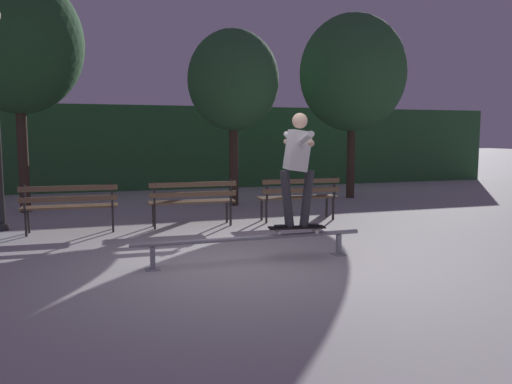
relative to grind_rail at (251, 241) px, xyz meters
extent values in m
plane|color=#ADAAA8|center=(0.00, -0.08, -0.28)|extent=(90.00, 90.00, 0.00)
cube|color=#2D5B33|center=(0.00, 9.98, 1.01)|extent=(24.00, 1.20, 2.59)
cylinder|color=gray|center=(0.00, 0.00, 0.04)|extent=(3.19, 0.06, 0.06)
cube|color=gray|center=(-1.31, 0.00, -0.13)|extent=(0.06, 0.06, 0.29)
cube|color=gray|center=(-1.31, 0.00, -0.27)|extent=(0.18, 0.18, 0.01)
cube|color=gray|center=(1.31, 0.00, -0.13)|extent=(0.06, 0.06, 0.29)
cube|color=gray|center=(1.31, 0.00, -0.27)|extent=(0.18, 0.18, 0.01)
cube|color=black|center=(0.66, 0.00, 0.15)|extent=(0.80, 0.31, 0.02)
cube|color=black|center=(0.66, 0.00, 0.16)|extent=(0.78, 0.30, 0.00)
cube|color=#9E9EA3|center=(0.92, -0.04, 0.13)|extent=(0.07, 0.18, 0.02)
cube|color=#9E9EA3|center=(0.40, 0.04, 0.13)|extent=(0.07, 0.18, 0.02)
cylinder|color=beige|center=(0.91, -0.12, 0.10)|extent=(0.06, 0.04, 0.05)
cylinder|color=beige|center=(0.93, 0.04, 0.10)|extent=(0.06, 0.04, 0.05)
cylinder|color=beige|center=(0.39, -0.04, 0.10)|extent=(0.06, 0.04, 0.05)
cylinder|color=beige|center=(0.41, 0.12, 0.10)|extent=(0.06, 0.04, 0.05)
cube|color=black|center=(0.84, -0.03, 0.18)|extent=(0.27, 0.14, 0.03)
cube|color=black|center=(0.48, 0.03, 0.18)|extent=(0.27, 0.14, 0.03)
cylinder|color=#333338|center=(0.80, -0.02, 0.55)|extent=(0.22, 0.15, 0.79)
cylinder|color=#333338|center=(0.52, 0.02, 0.55)|extent=(0.22, 0.15, 0.79)
cube|color=silver|center=(0.66, 0.00, 1.21)|extent=(0.38, 0.40, 0.57)
cylinder|color=silver|center=(0.60, -0.38, 1.37)|extent=(0.17, 0.61, 0.21)
cylinder|color=silver|center=(0.72, 0.38, 1.37)|extent=(0.17, 0.61, 0.21)
sphere|color=beige|center=(0.56, -0.65, 1.32)|extent=(0.09, 0.09, 0.09)
sphere|color=beige|center=(0.76, 0.65, 1.32)|extent=(0.09, 0.09, 0.09)
sphere|color=beige|center=(0.69, 0.00, 1.61)|extent=(0.21, 0.21, 0.21)
cube|color=#282623|center=(-1.66, 3.08, -0.06)|extent=(0.04, 0.04, 0.44)
cube|color=#282623|center=(-1.67, 2.76, -0.06)|extent=(0.04, 0.04, 0.44)
cube|color=#282623|center=(-1.67, 2.72, 0.38)|extent=(0.04, 0.04, 0.44)
cube|color=#282623|center=(-3.07, 3.12, -0.06)|extent=(0.04, 0.04, 0.44)
cube|color=#282623|center=(-3.08, 2.81, -0.06)|extent=(0.04, 0.04, 0.44)
cube|color=#282623|center=(-3.08, 2.77, 0.38)|extent=(0.04, 0.04, 0.44)
cube|color=brown|center=(-2.37, 3.08, 0.18)|extent=(1.60, 0.14, 0.04)
cube|color=brown|center=(-2.37, 2.94, 0.18)|extent=(1.60, 0.14, 0.04)
cube|color=brown|center=(-2.38, 2.80, 0.18)|extent=(1.60, 0.14, 0.04)
cube|color=brown|center=(-2.38, 2.73, 0.34)|extent=(1.60, 0.09, 0.09)
cube|color=brown|center=(-2.38, 2.73, 0.52)|extent=(1.60, 0.09, 0.09)
cube|color=#282623|center=(0.47, 3.08, -0.06)|extent=(0.04, 0.04, 0.44)
cube|color=#282623|center=(0.46, 2.76, -0.06)|extent=(0.04, 0.04, 0.44)
cube|color=#282623|center=(0.46, 2.72, 0.38)|extent=(0.04, 0.04, 0.44)
cube|color=#282623|center=(-0.93, 3.12, -0.06)|extent=(0.04, 0.04, 0.44)
cube|color=#282623|center=(-0.94, 2.81, -0.06)|extent=(0.04, 0.04, 0.44)
cube|color=#282623|center=(-0.94, 2.77, 0.38)|extent=(0.04, 0.04, 0.44)
cube|color=brown|center=(-0.23, 3.08, 0.18)|extent=(1.60, 0.14, 0.04)
cube|color=brown|center=(-0.23, 2.94, 0.18)|extent=(1.60, 0.14, 0.04)
cube|color=brown|center=(-0.24, 2.80, 0.18)|extent=(1.60, 0.14, 0.04)
cube|color=brown|center=(-0.24, 2.73, 0.34)|extent=(1.60, 0.09, 0.09)
cube|color=brown|center=(-0.24, 2.73, 0.52)|extent=(1.60, 0.09, 0.09)
cube|color=#282623|center=(2.61, 3.08, -0.06)|extent=(0.04, 0.04, 0.44)
cube|color=#282623|center=(2.60, 2.76, -0.06)|extent=(0.04, 0.04, 0.44)
cube|color=#282623|center=(2.60, 2.72, 0.38)|extent=(0.04, 0.04, 0.44)
cube|color=#282623|center=(1.20, 3.12, -0.06)|extent=(0.04, 0.04, 0.44)
cube|color=#282623|center=(1.19, 2.81, -0.06)|extent=(0.04, 0.04, 0.44)
cube|color=#282623|center=(1.19, 2.77, 0.38)|extent=(0.04, 0.04, 0.44)
cube|color=brown|center=(1.91, 3.08, 0.18)|extent=(1.60, 0.14, 0.04)
cube|color=brown|center=(1.90, 2.94, 0.18)|extent=(1.60, 0.14, 0.04)
cube|color=brown|center=(1.90, 2.80, 0.18)|extent=(1.60, 0.14, 0.04)
cube|color=brown|center=(1.90, 2.73, 0.34)|extent=(1.60, 0.09, 0.09)
cube|color=brown|center=(1.90, 2.73, 0.52)|extent=(1.60, 0.09, 0.09)
cylinder|color=#3D2D23|center=(1.27, 5.42, 0.75)|extent=(0.22, 0.22, 2.06)
ellipsoid|color=#2D5B33|center=(1.27, 5.42, 2.70)|extent=(2.16, 2.16, 2.37)
cylinder|color=#3D2D23|center=(4.66, 5.85, 0.79)|extent=(0.22, 0.22, 2.13)
ellipsoid|color=#2D5B33|center=(4.66, 5.85, 3.04)|extent=(2.79, 2.79, 3.07)
cylinder|color=#3D2D23|center=(-3.40, 5.77, 0.97)|extent=(0.22, 0.22, 2.49)
ellipsoid|color=#234C28|center=(-3.40, 5.77, 3.38)|extent=(2.74, 2.74, 3.02)
cylinder|color=#282623|center=(-3.55, 3.53, -0.22)|extent=(0.20, 0.20, 0.12)
camera|label=1|loc=(-2.03, -6.44, 1.43)|focal=35.92mm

